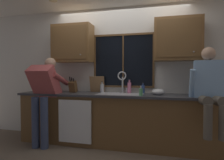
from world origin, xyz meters
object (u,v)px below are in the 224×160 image
at_px(cutting_board, 97,84).
at_px(bottle_tall_clear, 143,89).
at_px(person_standing, 44,91).
at_px(knife_block, 73,87).
at_px(bottle_green_glass, 102,88).
at_px(person_sitting_on_counter, 210,86).
at_px(mixing_bowl, 158,92).
at_px(soap_dispenser, 141,92).
at_px(bottle_amber_small, 129,87).

height_order(cutting_board, bottle_tall_clear, cutting_board).
xyz_separation_m(person_standing, knife_block, (0.38, 0.37, 0.06)).
relative_size(knife_block, bottle_green_glass, 1.56).
height_order(person_sitting_on_counter, knife_block, person_sitting_on_counter).
bearing_deg(bottle_green_glass, mixing_bowl, -9.63).
xyz_separation_m(cutting_board, bottle_tall_clear, (0.89, -0.03, -0.07)).
xyz_separation_m(cutting_board, bottle_green_glass, (0.11, -0.01, -0.07)).
bearing_deg(cutting_board, bottle_tall_clear, -2.21).
height_order(person_standing, bottle_tall_clear, person_standing).
bearing_deg(mixing_bowl, person_standing, -169.95).
bearing_deg(person_sitting_on_counter, bottle_green_glass, 165.11).
relative_size(cutting_board, mixing_bowl, 1.44).
distance_m(knife_block, soap_dispenser, 1.34).
bearing_deg(mixing_bowl, bottle_amber_small, 162.74).
bearing_deg(soap_dispenser, bottle_amber_small, 122.94).
xyz_separation_m(person_sitting_on_counter, bottle_green_glass, (-1.78, 0.47, -0.10)).
height_order(soap_dispenser, bottle_green_glass, bottle_green_glass).
bearing_deg(soap_dispenser, cutting_board, 154.91).
height_order(bottle_tall_clear, bottle_amber_small, bottle_amber_small).
bearing_deg(bottle_tall_clear, bottle_green_glass, 178.51).
height_order(person_sitting_on_counter, bottle_tall_clear, person_sitting_on_counter).
bearing_deg(knife_block, person_sitting_on_counter, -7.78).
relative_size(person_sitting_on_counter, bottle_amber_small, 4.93).
xyz_separation_m(mixing_bowl, bottle_tall_clear, (-0.27, 0.16, 0.03)).
relative_size(person_standing, cutting_board, 5.06).
height_order(person_sitting_on_counter, bottle_amber_small, person_sitting_on_counter).
distance_m(person_sitting_on_counter, bottle_amber_small, 1.33).
xyz_separation_m(soap_dispenser, bottle_green_glass, (-0.78, 0.40, 0.02)).
xyz_separation_m(bottle_tall_clear, bottle_amber_small, (-0.25, 0.00, 0.03)).
height_order(knife_block, cutting_board, cutting_board).
distance_m(cutting_board, soap_dispenser, 0.98).
bearing_deg(person_sitting_on_counter, mixing_bowl, 158.00).
relative_size(cutting_board, bottle_green_glass, 1.51).
relative_size(person_standing, bottle_green_glass, 7.65).
height_order(person_standing, bottle_green_glass, person_standing).
relative_size(soap_dispenser, bottle_tall_clear, 0.87).
bearing_deg(person_sitting_on_counter, knife_block, 172.22).
bearing_deg(bottle_green_glass, knife_block, -163.59).
distance_m(knife_block, bottle_tall_clear, 1.32).
bearing_deg(bottle_green_glass, person_sitting_on_counter, -14.89).
height_order(person_standing, cutting_board, person_standing).
xyz_separation_m(person_standing, person_sitting_on_counter, (2.70, 0.05, 0.14)).
bearing_deg(knife_block, soap_dispenser, -10.48).
distance_m(soap_dispenser, bottle_tall_clear, 0.38).
bearing_deg(cutting_board, bottle_amber_small, -2.81).
height_order(knife_block, soap_dispenser, knife_block).
height_order(knife_block, bottle_tall_clear, knife_block).
relative_size(mixing_bowl, soap_dispenser, 1.29).
distance_m(person_sitting_on_counter, bottle_tall_clear, 1.10).
bearing_deg(cutting_board, bottle_green_glass, -7.59).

